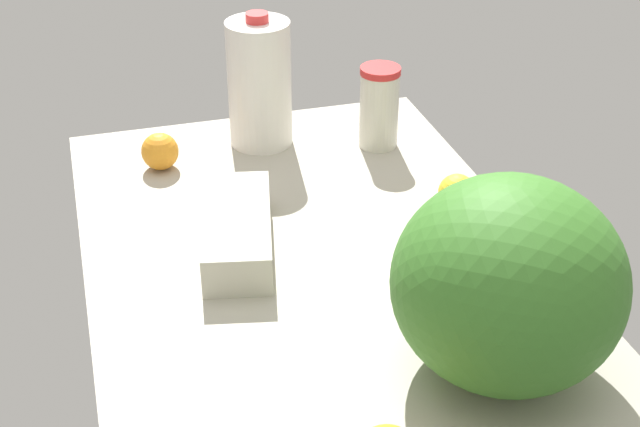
% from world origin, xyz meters
% --- Properties ---
extents(countertop, '(1.20, 0.76, 0.03)m').
position_xyz_m(countertop, '(0.00, 0.00, 0.01)').
color(countertop, '#A6A08F').
rests_on(countertop, ground).
extents(watermelon, '(0.32, 0.32, 0.29)m').
position_xyz_m(watermelon, '(0.31, 0.17, 0.18)').
color(watermelon, '#387427').
rests_on(watermelon, countertop).
extents(egg_carton, '(0.30, 0.17, 0.07)m').
position_xyz_m(egg_carton, '(-0.09, -0.12, 0.06)').
color(egg_carton, beige).
rests_on(egg_carton, countertop).
extents(tumbler_cup, '(0.08, 0.08, 0.17)m').
position_xyz_m(tumbler_cup, '(-0.39, 0.24, 0.12)').
color(tumbler_cup, beige).
rests_on(tumbler_cup, countertop).
extents(milk_jug, '(0.13, 0.13, 0.28)m').
position_xyz_m(milk_jug, '(-0.47, 0.01, 0.16)').
color(milk_jug, white).
rests_on(milk_jug, countertop).
extents(lime_loose, '(0.05, 0.05, 0.05)m').
position_xyz_m(lime_loose, '(-0.00, 0.32, 0.06)').
color(lime_loose, '#65AA3D').
rests_on(lime_loose, countertop).
extents(orange_beside_bowl, '(0.07, 0.07, 0.07)m').
position_xyz_m(orange_beside_bowl, '(-0.41, -0.21, 0.07)').
color(orange_beside_bowl, orange).
rests_on(orange_beside_bowl, countertop).
extents(lemon_far_back, '(0.07, 0.07, 0.07)m').
position_xyz_m(lemon_far_back, '(-0.11, 0.29, 0.06)').
color(lemon_far_back, yellow).
rests_on(lemon_far_back, countertop).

